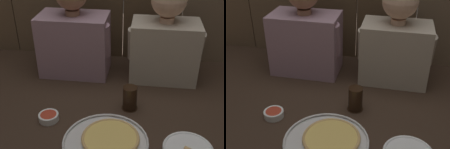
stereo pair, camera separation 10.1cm
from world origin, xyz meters
The scene contains 6 objects.
ground_plane centered at (0.00, 0.00, 0.00)m, with size 3.20×3.20×0.00m, color #332319.
pizza_tray centered at (0.02, -0.17, 0.01)m, with size 0.37×0.37×0.03m.
drinking_glass centered at (0.10, 0.08, 0.06)m, with size 0.08×0.08×0.12m.
dipping_bowl centered at (-0.28, -0.06, 0.02)m, with size 0.10×0.10×0.03m.
diner_left centered at (-0.26, 0.42, 0.25)m, with size 0.43×0.24×0.58m.
diner_right centered at (0.26, 0.42, 0.26)m, with size 0.41×0.23×0.57m.
Camera 2 is at (0.26, -1.07, 0.87)m, focal length 45.77 mm.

